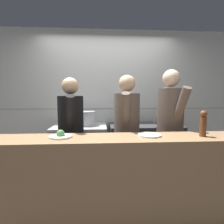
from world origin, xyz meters
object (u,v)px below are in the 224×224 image
at_px(stock_pot, 86,118).
at_px(chef_head_cook, 71,133).
at_px(plated_dish_main, 61,136).
at_px(plated_dish_appetiser, 149,135).
at_px(oven_range, 80,152).
at_px(pepper_mill, 203,123).
at_px(chef_line, 170,127).
at_px(chef_sous, 127,131).

distance_m(stock_pot, chef_head_cook, 0.65).
xyz_separation_m(plated_dish_main, plated_dish_appetiser, (0.92, 0.01, -0.01)).
distance_m(oven_range, plated_dish_appetiser, 1.52).
distance_m(pepper_mill, chef_line, 0.61).
bearing_deg(pepper_mill, plated_dish_main, 178.06).
bearing_deg(chef_line, plated_dish_appetiser, -140.90).
xyz_separation_m(oven_range, plated_dish_appetiser, (0.86, -1.13, 0.53)).
distance_m(chef_head_cook, chef_line, 1.34).
bearing_deg(plated_dish_main, chef_sous, 34.20).
xyz_separation_m(chef_head_cook, chef_sous, (0.74, -0.01, 0.02)).
height_order(plated_dish_main, chef_head_cook, chef_head_cook).
distance_m(plated_dish_main, pepper_mill, 1.48).
bearing_deg(chef_line, pepper_mill, -90.06).
xyz_separation_m(plated_dish_main, chef_line, (1.36, 0.53, -0.02)).
height_order(plated_dish_appetiser, chef_sous, chef_sous).
bearing_deg(stock_pot, pepper_mill, -42.28).
bearing_deg(oven_range, chef_line, -24.95).
bearing_deg(chef_sous, oven_range, 149.04).
relative_size(oven_range, chef_sous, 0.54).
relative_size(oven_range, pepper_mill, 3.27).
height_order(pepper_mill, chef_sous, chef_sous).
relative_size(plated_dish_main, chef_line, 0.13).
xyz_separation_m(oven_range, pepper_mill, (1.41, -1.19, 0.66)).
bearing_deg(chef_line, stock_pot, 141.52).
distance_m(plated_dish_main, chef_line, 1.46).
distance_m(pepper_mill, chef_head_cook, 1.58).
distance_m(plated_dish_main, chef_sous, 0.92).
xyz_separation_m(plated_dish_main, chef_head_cook, (0.02, 0.52, -0.08)).
distance_m(stock_pot, plated_dish_main, 1.16).
height_order(pepper_mill, chef_line, chef_line).
distance_m(stock_pot, chef_line, 1.35).
relative_size(plated_dish_appetiser, chef_line, 0.14).
xyz_separation_m(stock_pot, chef_sous, (0.60, -0.63, -0.09)).
bearing_deg(plated_dish_appetiser, oven_range, 127.50).
relative_size(stock_pot, pepper_mill, 1.18).
relative_size(plated_dish_main, chef_sous, 0.14).
bearing_deg(oven_range, chef_head_cook, -93.92).
bearing_deg(pepper_mill, plated_dish_appetiser, 173.84).
xyz_separation_m(stock_pot, chef_head_cook, (-0.14, -0.63, -0.12)).
bearing_deg(plated_dish_main, plated_dish_appetiser, 0.58).
height_order(oven_range, plated_dish_appetiser, plated_dish_appetiser).
bearing_deg(chef_head_cook, chef_line, -9.21).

